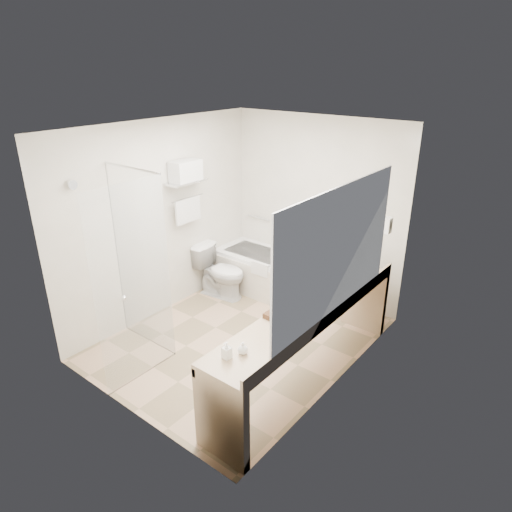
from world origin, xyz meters
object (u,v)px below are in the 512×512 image
Objects in this scene: bathtub at (269,273)px; vanity_counter at (308,327)px; water_bottle_left at (361,259)px; toilet at (221,272)px; amenity_basket at (272,317)px.

vanity_counter is (1.52, -1.39, 0.36)m from bathtub.
water_bottle_left is at bearing 92.73° from vanity_counter.
water_bottle_left reaches higher than bathtub.
toilet is at bearing -168.20° from water_bottle_left.
vanity_counter reaches higher than toilet.
amenity_basket is at bearing -94.12° from water_bottle_left.
bathtub is 2.09m from vanity_counter.
toilet is 2.04m from water_bottle_left.
amenity_basket is 1.63m from water_bottle_left.
vanity_counter is 1.29m from water_bottle_left.
bathtub is 0.71m from toilet.
bathtub is 0.59× the size of vanity_counter.
bathtub is 2.15× the size of toilet.
toilet is (-0.45, -0.54, 0.09)m from bathtub.
bathtub is at bearing -47.18° from toilet.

